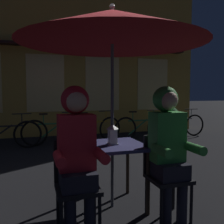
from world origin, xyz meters
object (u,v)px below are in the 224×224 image
object	(u,v)px
chair_right	(165,171)
person_right_hooded	(168,139)
bicycle_second	(5,135)
lantern	(112,134)
person_left_hooded	(77,145)
potted_plant	(169,119)
bicycle_fourth	(93,129)
bicycle_furthest	(180,125)
chair_left	(76,180)
bicycle_fifth	(142,127)
cafe_table	(112,153)
patio_umbrella	(112,27)
bicycle_third	(55,131)

from	to	relation	value
chair_right	person_right_hooded	distance (m)	0.36
bicycle_second	lantern	bearing A→B (deg)	-67.26
person_left_hooded	potted_plant	size ratio (longest dim) A/B	1.52
bicycle_fourth	bicycle_furthest	size ratio (longest dim) A/B	0.98
chair_left	bicycle_second	xyz separation A→B (m)	(-1.03, 3.96, -0.14)
person_left_hooded	bicycle_fifth	distance (m)	4.94
chair_right	bicycle_fourth	xyz separation A→B (m)	(0.18, 4.16, -0.14)
cafe_table	person_left_hooded	bearing A→B (deg)	-138.43
chair_left	bicycle_fifth	distance (m)	4.86
person_left_hooded	bicycle_furthest	world-z (taller)	person_left_hooded
person_left_hooded	person_right_hooded	bearing A→B (deg)	0.00
bicycle_fourth	bicycle_fifth	bearing A→B (deg)	-0.50
lantern	patio_umbrella	bearing A→B (deg)	82.02
chair_left	bicycle_fifth	xyz separation A→B (m)	(2.54, 4.15, -0.14)
cafe_table	chair_left	size ratio (longest dim) A/B	0.85
bicycle_second	person_right_hooded	bearing A→B (deg)	-63.64
patio_umbrella	bicycle_second	world-z (taller)	patio_umbrella
chair_left	chair_right	size ratio (longest dim) A/B	1.00
chair_left	bicycle_furthest	xyz separation A→B (m)	(3.81, 4.21, -0.14)
lantern	chair_right	size ratio (longest dim) A/B	0.27
cafe_table	person_left_hooded	size ratio (longest dim) A/B	0.53
person_right_hooded	bicycle_third	distance (m)	4.27
lantern	bicycle_fifth	size ratio (longest dim) A/B	0.14
lantern	bicycle_fifth	xyz separation A→B (m)	(2.06, 3.79, -0.51)
chair_right	bicycle_furthest	xyz separation A→B (m)	(2.85, 4.21, -0.14)
person_left_hooded	bicycle_second	world-z (taller)	person_left_hooded
chair_left	bicycle_fourth	bearing A→B (deg)	74.63
person_left_hooded	bicycle_third	world-z (taller)	person_left_hooded
bicycle_fourth	bicycle_second	bearing A→B (deg)	-174.84
chair_right	bicycle_third	xyz separation A→B (m)	(-0.82, 4.11, -0.14)
potted_plant	person_right_hooded	bearing A→B (deg)	-120.20
person_right_hooded	chair_right	bearing A→B (deg)	90.00
bicycle_fourth	bicycle_furthest	distance (m)	2.67
cafe_table	bicycle_fifth	size ratio (longest dim) A/B	0.44
person_right_hooded	person_left_hooded	bearing A→B (deg)	180.00
bicycle_third	bicycle_furthest	distance (m)	3.67
potted_plant	person_left_hooded	bearing A→B (deg)	-128.82
cafe_table	lantern	bearing A→B (deg)	-97.98
person_left_hooded	potted_plant	world-z (taller)	person_left_hooded
patio_umbrella	potted_plant	xyz separation A→B (m)	(2.99, 3.89, -1.51)
patio_umbrella	lantern	size ratio (longest dim) A/B	10.00
lantern	person_left_hooded	distance (m)	0.63
lantern	chair_left	xyz separation A→B (m)	(-0.48, -0.36, -0.37)
lantern	chair_right	bearing A→B (deg)	-36.72
bicycle_second	potted_plant	world-z (taller)	potted_plant
bicycle_fourth	bicycle_fifth	world-z (taller)	same
lantern	chair_left	world-z (taller)	lantern
chair_right	bicycle_fourth	size ratio (longest dim) A/B	0.53
patio_umbrella	bicycle_second	distance (m)	4.26
bicycle_third	bicycle_fourth	bearing A→B (deg)	3.08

